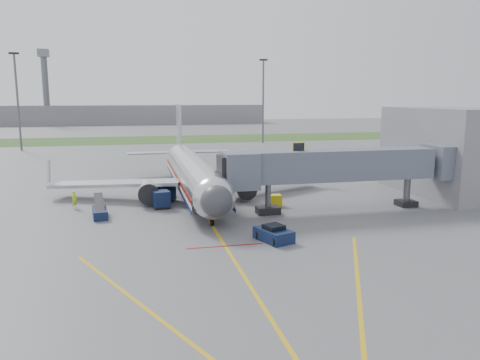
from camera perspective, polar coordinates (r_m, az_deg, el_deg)
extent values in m
plane|color=#565659|center=(39.73, -2.93, -6.31)|extent=(400.00, 400.00, 0.00)
cube|color=#2D4C1E|center=(128.23, -9.92, 4.88)|extent=(300.00, 25.00, 0.01)
cube|color=gold|center=(37.85, -2.40, -7.14)|extent=(0.25, 50.00, 0.01)
cube|color=maroon|center=(35.97, -1.82, -8.06)|extent=(6.00, 0.25, 0.01)
cube|color=gold|center=(26.09, -10.91, -15.50)|extent=(9.52, 20.04, 0.01)
cube|color=gold|center=(28.92, 14.26, -13.00)|extent=(9.52, 20.04, 0.01)
cylinder|color=silver|center=(53.65, -5.72, 0.89)|extent=(3.80, 28.00, 3.80)
sphere|color=silver|center=(40.02, -3.21, -2.20)|extent=(3.80, 3.80, 3.80)
sphere|color=#38383D|center=(38.77, -2.89, -2.60)|extent=(2.74, 2.74, 2.74)
cube|color=black|center=(39.52, -3.12, -1.55)|extent=(2.20, 1.20, 0.55)
cone|color=silver|center=(69.90, -7.42, 2.98)|extent=(3.80, 5.00, 3.80)
cube|color=#B7BAC1|center=(69.03, -7.45, 6.23)|extent=(0.35, 4.20, 7.00)
cube|color=#B7BAC1|center=(53.44, -14.78, -0.41)|extent=(15.10, 8.59, 1.13)
cube|color=#B7BAC1|center=(55.47, 3.04, 0.29)|extent=(15.10, 8.59, 1.13)
cylinder|color=silver|center=(50.56, -11.13, -1.37)|extent=(2.10, 3.60, 2.10)
cylinder|color=silver|center=(51.87, 0.43, -0.89)|extent=(2.10, 3.60, 2.10)
cube|color=maroon|center=(53.97, -3.69, 0.60)|extent=(0.05, 28.00, 0.45)
cube|color=navy|center=(54.12, -3.68, -0.34)|extent=(0.05, 28.00, 0.35)
cylinder|color=black|center=(41.55, -3.41, -5.16)|extent=(0.28, 0.70, 0.70)
cylinder|color=black|center=(54.29, -8.47, -1.47)|extent=(0.50, 1.00, 1.00)
cylinder|color=black|center=(54.91, -3.06, -1.25)|extent=(0.50, 1.00, 1.00)
cube|color=slate|center=(47.28, 11.65, 1.83)|extent=(20.00, 3.00, 3.00)
cube|color=slate|center=(44.19, -0.01, 1.21)|extent=(3.20, 3.60, 3.40)
cube|color=black|center=(43.94, -1.54, 1.16)|extent=(1.60, 3.00, 2.80)
cube|color=yellow|center=(45.56, 7.14, 3.94)|extent=(1.20, 0.15, 1.00)
cylinder|color=#595B60|center=(45.40, 3.44, -2.22)|extent=(0.56, 0.56, 3.10)
cube|color=black|center=(45.67, 3.42, -3.70)|extent=(2.20, 1.60, 0.70)
cylinder|color=#595B60|center=(51.58, 19.66, -1.31)|extent=(0.70, 0.70, 3.10)
cube|color=black|center=(51.83, 19.58, -2.67)|extent=(1.80, 1.80, 0.60)
cube|color=slate|center=(53.36, 23.48, 2.12)|extent=(3.00, 4.00, 3.40)
cube|color=slate|center=(60.27, 24.56, 3.24)|extent=(10.00, 16.00, 10.00)
cylinder|color=#595B60|center=(110.12, -25.45, 8.46)|extent=(0.44, 0.44, 20.00)
cube|color=black|center=(110.49, -25.86, 13.74)|extent=(2.00, 0.40, 0.40)
cylinder|color=#595B60|center=(116.90, 2.83, 9.44)|extent=(0.44, 0.44, 20.00)
cube|color=black|center=(117.25, 2.88, 14.43)|extent=(2.00, 0.40, 0.40)
cube|color=slate|center=(207.73, -13.92, 7.75)|extent=(120.00, 14.00, 8.00)
cylinder|color=#595B60|center=(205.35, -22.59, 10.06)|extent=(2.40, 2.40, 28.00)
cube|color=slate|center=(206.06, -22.86, 14.08)|extent=(4.00, 4.00, 3.00)
cube|color=#0C1235|center=(37.22, 4.12, -6.69)|extent=(2.86, 3.58, 0.95)
cube|color=black|center=(37.05, 4.14, -5.80)|extent=(1.78, 1.78, 0.43)
cylinder|color=black|center=(35.95, 4.21, -7.52)|extent=(0.42, 0.72, 0.69)
cylinder|color=black|center=(36.88, 6.16, -7.10)|extent=(0.42, 0.72, 0.69)
cylinder|color=black|center=(37.69, 2.13, -6.67)|extent=(0.42, 0.72, 0.69)
cylinder|color=black|center=(38.57, 4.04, -6.29)|extent=(0.42, 0.72, 0.69)
cube|color=#0C1235|center=(51.51, -9.24, -1.51)|extent=(2.13, 2.13, 1.61)
cube|color=black|center=(51.67, -9.22, -2.38)|extent=(2.20, 2.20, 0.12)
cylinder|color=black|center=(50.86, -9.50, -2.63)|extent=(0.33, 0.36, 0.29)
cylinder|color=black|center=(51.44, -8.28, -2.46)|extent=(0.33, 0.36, 0.29)
cylinder|color=black|center=(51.94, -10.14, -2.39)|extent=(0.33, 0.36, 0.29)
cylinder|color=black|center=(52.50, -8.94, -2.22)|extent=(0.33, 0.36, 0.29)
cube|color=#0C1235|center=(48.41, -9.59, -2.27)|extent=(1.84, 1.84, 1.60)
cube|color=black|center=(48.58, -9.56, -3.18)|extent=(1.90, 1.90, 0.12)
cylinder|color=black|center=(47.87, -10.11, -3.45)|extent=(0.27, 0.32, 0.29)
cylinder|color=black|center=(48.14, -8.67, -3.33)|extent=(0.27, 0.32, 0.29)
cylinder|color=black|center=(49.06, -10.43, -3.13)|extent=(0.27, 0.32, 0.29)
cylinder|color=black|center=(49.32, -9.02, -3.02)|extent=(0.27, 0.32, 0.29)
cube|color=#0C1235|center=(51.70, -8.70, -1.63)|extent=(1.74, 1.74, 1.35)
cube|color=black|center=(51.84, -8.69, -2.36)|extent=(1.80, 1.80, 0.10)
cylinder|color=black|center=(51.51, -9.41, -2.50)|extent=(0.27, 0.30, 0.24)
cylinder|color=black|center=(51.21, -8.29, -2.54)|extent=(0.27, 0.30, 0.24)
cylinder|color=black|center=(52.48, -9.07, -2.25)|extent=(0.27, 0.30, 0.24)
cylinder|color=black|center=(52.19, -7.97, -2.29)|extent=(0.27, 0.30, 0.24)
cube|color=#0C1235|center=(46.19, -16.70, -3.87)|extent=(1.66, 3.44, 0.83)
cube|color=black|center=(46.45, -16.79, -2.69)|extent=(1.24, 3.79, 1.30)
cylinder|color=black|center=(45.05, -17.20, -4.45)|extent=(0.26, 0.54, 0.52)
cylinder|color=black|center=(45.09, -16.03, -4.38)|extent=(0.26, 0.54, 0.52)
cylinder|color=black|center=(47.38, -17.32, -3.75)|extent=(0.26, 0.54, 0.52)
cylinder|color=black|center=(47.41, -16.21, -3.68)|extent=(0.26, 0.54, 0.52)
cube|color=yellow|center=(48.84, 4.16, -2.50)|extent=(1.51, 1.03, 1.19)
cylinder|color=black|center=(48.79, 3.60, -3.05)|extent=(0.21, 0.30, 0.30)
cylinder|color=black|center=(49.09, 4.71, -2.98)|extent=(0.21, 0.30, 0.30)
imported|color=#BCE71B|center=(50.47, -19.52, -2.29)|extent=(0.77, 0.78, 1.82)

